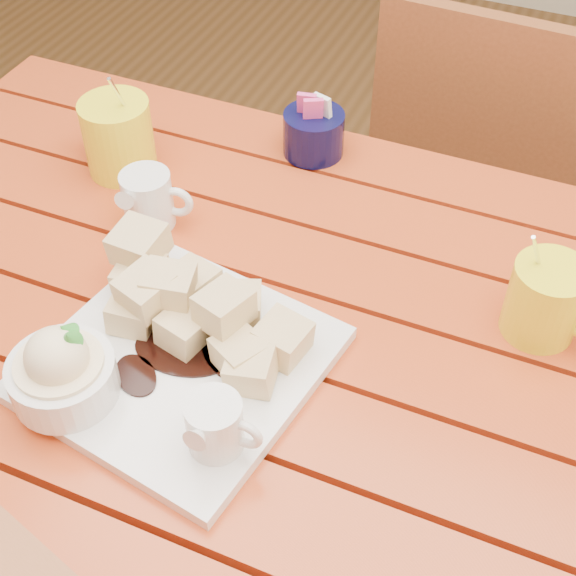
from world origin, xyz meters
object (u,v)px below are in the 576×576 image
at_px(coffee_mug_right, 547,300).
at_px(dessert_plate, 156,351).
at_px(table, 255,372).
at_px(chair_far, 489,187).
at_px(coffee_mug_left, 117,135).

bearing_deg(coffee_mug_right, dessert_plate, -134.24).
distance_m(table, dessert_plate, 0.19).
relative_size(dessert_plate, chair_far, 0.37).
bearing_deg(table, dessert_plate, -116.35).
bearing_deg(table, coffee_mug_right, 19.10).
bearing_deg(coffee_mug_right, chair_far, 118.46).
bearing_deg(chair_far, coffee_mug_right, 106.62).
distance_m(table, coffee_mug_right, 0.37).
height_order(dessert_plate, coffee_mug_right, coffee_mug_right).
height_order(table, dessert_plate, dessert_plate).
height_order(coffee_mug_right, chair_far, coffee_mug_right).
bearing_deg(chair_far, dessert_plate, 76.94).
xyz_separation_m(dessert_plate, coffee_mug_left, (-0.23, 0.30, 0.02)).
bearing_deg(coffee_mug_left, table, -10.05).
relative_size(coffee_mug_left, chair_far, 0.18).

